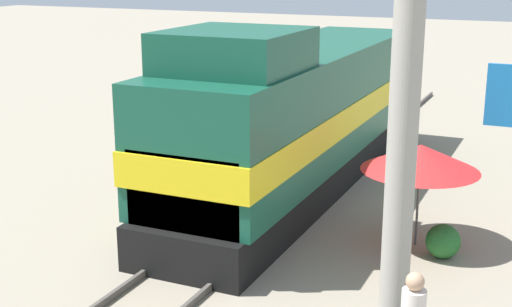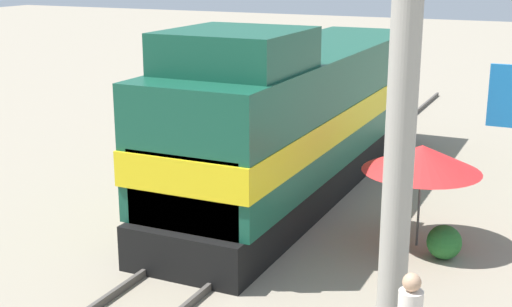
# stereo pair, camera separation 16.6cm
# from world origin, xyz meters

# --- Properties ---
(ground_plane) EXTENTS (120.00, 120.00, 0.00)m
(ground_plane) POSITION_xyz_m (0.00, 0.00, 0.00)
(ground_plane) COLOR gray
(rail_near) EXTENTS (0.08, 38.06, 0.15)m
(rail_near) POSITION_xyz_m (-0.72, 0.00, 0.07)
(rail_near) COLOR #4C4742
(rail_near) RESTS_ON ground_plane
(rail_far) EXTENTS (0.08, 38.06, 0.15)m
(rail_far) POSITION_xyz_m (0.72, 0.00, 0.07)
(rail_far) COLOR #4C4742
(rail_far) RESTS_ON ground_plane
(locomotive) EXTENTS (2.87, 13.10, 4.52)m
(locomotive) POSITION_xyz_m (0.00, 4.00, 1.96)
(locomotive) COLOR black
(locomotive) RESTS_ON ground_plane
(utility_pole) EXTENTS (1.80, 0.44, 9.59)m
(utility_pole) POSITION_xyz_m (4.29, -2.96, 4.85)
(utility_pole) COLOR #9E998E
(utility_pole) RESTS_ON ground_plane
(vendor_umbrella) EXTENTS (2.47, 2.47, 2.22)m
(vendor_umbrella) POSITION_xyz_m (3.71, 1.58, 1.94)
(vendor_umbrella) COLOR #4C4C4C
(vendor_umbrella) RESTS_ON ground_plane
(shrub_cluster) EXTENTS (0.71, 0.71, 0.71)m
(shrub_cluster) POSITION_xyz_m (4.35, 1.12, 0.35)
(shrub_cluster) COLOR #236028
(shrub_cluster) RESTS_ON ground_plane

